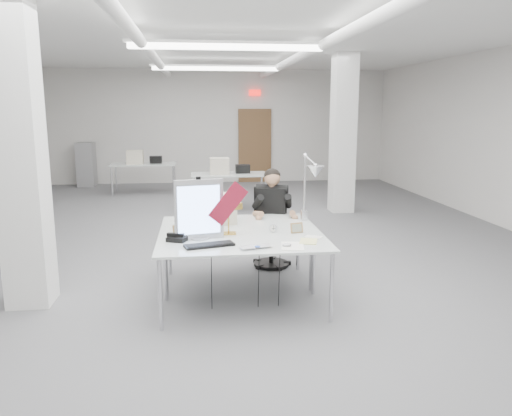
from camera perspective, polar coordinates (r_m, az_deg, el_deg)
The scene contains 23 objects.
room_shell at distance 7.63m, azimuth -3.02°, elevation 8.15°, with size 10.04×14.04×3.24m.
desk_main at distance 5.18m, azimuth -1.41°, elevation -4.05°, with size 1.80×0.90×0.03m, color silver.
desk_second at distance 6.05m, azimuth -2.20°, elevation -1.80°, with size 1.80×0.90×0.03m, color silver.
bg_desk_a at distance 10.58m, azimuth -3.09°, elevation 3.85°, with size 1.60×0.80×0.03m, color silver.
bg_desk_b at distance 12.82m, azimuth -12.73°, elevation 4.90°, with size 1.60×0.80×0.03m, color silver.
filing_cabinet at distance 14.52m, azimuth -18.82°, elevation 4.73°, with size 0.45×0.55×1.20m, color gray.
office_chair at distance 6.73m, azimuth 1.78°, elevation -2.59°, with size 0.49×0.49×1.00m, color black, non-canonical shape.
seated_person at distance 6.59m, azimuth 1.86°, elevation 0.70°, with size 0.43×0.54×0.81m, color black, non-canonical shape.
monitor at distance 5.26m, azimuth -6.53°, elevation -0.17°, with size 0.51×0.05×0.64m, color #B4B5B9.
pennant at distance 5.22m, azimuth -3.18°, elevation 0.52°, with size 0.45×0.01×0.19m, color maroon.
keyboard at distance 5.03m, azimuth -5.36°, elevation -4.25°, with size 0.50×0.17×0.02m, color black.
laptop at distance 4.90m, azimuth 0.17°, elevation -4.61°, with size 0.32×0.21×0.03m, color silver.
mouse at distance 5.00m, azimuth 3.54°, elevation -4.25°, with size 0.10×0.06×0.04m, color #A3A3A7.
bankers_lamp at distance 5.46m, azimuth -3.16°, elevation -1.11°, with size 0.33×0.13×0.37m, color gold, non-canonical shape.
desk_phone at distance 5.27m, azimuth -8.95°, elevation -3.49°, with size 0.19×0.17×0.05m, color black.
picture_frame_left at distance 5.50m, azimuth -8.74°, elevation -2.49°, with size 0.15×0.01×0.11m, color #B2824D.
picture_frame_right at distance 5.55m, azimuth 4.68°, elevation -2.27°, with size 0.15×0.01×0.12m, color #B0824B.
desk_clock at distance 5.57m, azimuth 2.00°, elevation -2.28°, with size 0.09×0.09×0.03m, color silver.
paper_stack_a at distance 5.02m, azimuth 4.20°, elevation -4.37°, with size 0.22×0.32×0.01m, color white.
paper_stack_b at distance 5.22m, azimuth 6.00°, elevation -3.80°, with size 0.18×0.24×0.01m, color #DDDA84.
paper_stack_c at distance 5.40m, azimuth 6.58°, elevation -3.30°, with size 0.18×0.12×0.01m, color silver.
beige_monitor at distance 6.00m, azimuth -4.32°, elevation -0.11°, with size 0.37×0.35×0.35m, color #C0B69F.
architect_lamp at distance 5.89m, azimuth 6.09°, elevation 2.10°, with size 0.22×0.65×0.84m, color silver, non-canonical shape.
Camera 1 is at (-0.46, -7.47, 2.11)m, focal length 35.00 mm.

